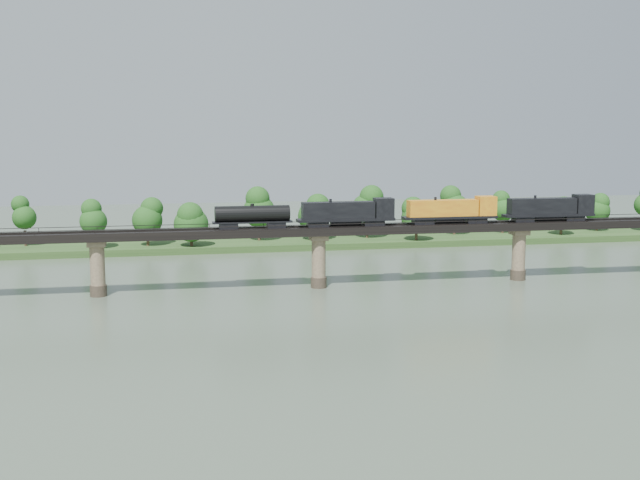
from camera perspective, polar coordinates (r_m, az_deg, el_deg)
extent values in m
plane|color=#3E4E3D|center=(122.06, 2.57, -6.17)|extent=(400.00, 400.00, 0.00)
cube|color=#27451B|center=(204.00, -3.01, -0.12)|extent=(300.00, 24.00, 1.60)
cylinder|color=#473A2D|center=(148.37, -15.48, -3.48)|extent=(3.00, 3.00, 2.00)
cylinder|color=#917E5F|center=(147.55, -15.55, -1.77)|extent=(2.60, 2.60, 9.00)
cube|color=#917E5F|center=(146.93, -15.61, -0.23)|extent=(3.20, 3.20, 1.00)
cylinder|color=#473A2D|center=(150.45, -0.10, -3.02)|extent=(3.00, 3.00, 2.00)
cylinder|color=#917E5F|center=(149.64, -0.10, -1.33)|extent=(2.60, 2.60, 9.00)
cube|color=#917E5F|center=(149.03, -0.10, 0.19)|extent=(3.20, 3.20, 1.00)
cylinder|color=#473A2D|center=(162.65, 13.89, -2.41)|extent=(3.00, 3.00, 2.00)
cylinder|color=#917E5F|center=(161.90, 13.95, -0.85)|extent=(2.60, 2.60, 9.00)
cube|color=#917E5F|center=(161.34, 14.00, 0.56)|extent=(3.20, 3.20, 1.00)
cube|color=black|center=(148.86, -0.10, 0.66)|extent=(220.00, 5.00, 1.50)
cube|color=black|center=(148.02, -0.04, 0.95)|extent=(220.00, 0.12, 0.16)
cube|color=black|center=(149.48, -0.15, 1.02)|extent=(220.00, 0.12, 0.16)
cube|color=black|center=(146.34, 0.08, 1.11)|extent=(220.00, 0.10, 0.10)
cube|color=black|center=(151.02, -0.27, 1.33)|extent=(220.00, 0.10, 0.10)
cube|color=black|center=(146.38, 0.08, 0.97)|extent=(0.08, 0.08, 0.70)
cube|color=black|center=(151.06, -0.27, 1.19)|extent=(0.08, 0.08, 0.70)
cylinder|color=#382619|center=(203.64, -20.22, 0.12)|extent=(0.70, 0.70, 3.71)
sphere|color=#154413|center=(203.04, -20.28, 1.51)|extent=(5.67, 5.67, 5.67)
sphere|color=#154413|center=(202.73, -20.33, 2.38)|extent=(4.25, 4.25, 4.25)
cylinder|color=#382619|center=(193.85, -15.76, -0.09)|extent=(0.70, 0.70, 3.51)
sphere|color=#154413|center=(193.26, -15.82, 1.28)|extent=(6.31, 6.31, 6.31)
sphere|color=#154413|center=(192.94, -15.85, 2.14)|extent=(4.73, 4.73, 4.73)
cylinder|color=#382619|center=(195.69, -12.15, 0.08)|extent=(0.70, 0.70, 3.34)
sphere|color=#154413|center=(195.13, -12.19, 1.38)|extent=(7.18, 7.18, 7.18)
sphere|color=#154413|center=(194.83, -12.21, 2.20)|extent=(5.39, 5.39, 5.39)
cylinder|color=#382619|center=(193.10, -9.12, -0.02)|extent=(0.70, 0.70, 2.83)
sphere|color=#154413|center=(192.61, -9.15, 1.09)|extent=(8.26, 8.26, 8.26)
sphere|color=#154413|center=(192.33, -9.17, 1.79)|extent=(6.19, 6.19, 6.19)
cylinder|color=#382619|center=(200.70, -4.35, 0.53)|extent=(0.70, 0.70, 3.96)
sphere|color=#154413|center=(200.06, -4.36, 2.03)|extent=(8.07, 8.07, 8.07)
sphere|color=#154413|center=(199.74, -4.37, 2.98)|extent=(6.05, 6.05, 6.05)
cylinder|color=#382619|center=(201.24, -0.46, 0.48)|extent=(0.70, 0.70, 3.27)
sphere|color=#154413|center=(200.70, -0.46, 1.71)|extent=(8.03, 8.03, 8.03)
sphere|color=#154413|center=(200.41, -0.46, 2.48)|extent=(6.02, 6.02, 6.02)
cylinder|color=#382619|center=(205.34, 3.36, 0.71)|extent=(0.70, 0.70, 3.92)
sphere|color=#154413|center=(204.72, 3.38, 2.16)|extent=(8.29, 8.29, 8.29)
sphere|color=#154413|center=(204.40, 3.38, 3.07)|extent=(6.21, 6.21, 6.21)
cylinder|color=#382619|center=(201.77, 6.86, 0.40)|extent=(0.70, 0.70, 3.02)
sphere|color=#154413|center=(201.27, 6.88, 1.54)|extent=(7.74, 7.74, 7.74)
sphere|color=#154413|center=(201.00, 6.89, 2.26)|extent=(5.80, 5.80, 5.80)
cylinder|color=#382619|center=(214.16, 9.53, 0.90)|extent=(0.70, 0.70, 3.80)
sphere|color=#154413|center=(213.59, 9.56, 2.25)|extent=(7.47, 7.47, 7.47)
sphere|color=#154413|center=(213.29, 9.58, 3.10)|extent=(5.60, 5.60, 5.60)
cylinder|color=#382619|center=(219.53, 12.85, 0.93)|extent=(0.70, 0.70, 3.38)
sphere|color=#154413|center=(219.02, 12.89, 2.10)|extent=(6.23, 6.23, 6.23)
sphere|color=#154413|center=(218.75, 12.91, 2.84)|extent=(4.67, 4.67, 4.67)
cylinder|color=#382619|center=(220.33, 16.77, 0.74)|extent=(0.70, 0.70, 2.77)
sphere|color=#154413|center=(219.91, 16.81, 1.69)|extent=(7.04, 7.04, 7.04)
sphere|color=#154413|center=(219.67, 16.83, 2.29)|extent=(5.28, 5.28, 5.28)
cylinder|color=#382619|center=(231.21, 19.09, 0.99)|extent=(0.70, 0.70, 2.94)
sphere|color=#154413|center=(230.78, 19.13, 1.96)|extent=(6.73, 6.73, 6.73)
sphere|color=#154413|center=(230.55, 19.16, 2.56)|extent=(5.05, 5.05, 5.05)
cube|color=black|center=(166.11, 17.57, 1.51)|extent=(3.89, 2.33, 1.07)
cube|color=black|center=(161.29, 14.23, 1.46)|extent=(3.89, 2.33, 1.07)
cube|color=black|center=(163.56, 15.93, 1.72)|extent=(18.46, 2.91, 0.49)
cube|color=black|center=(162.72, 15.50, 2.34)|extent=(13.60, 2.62, 3.11)
cube|color=black|center=(166.76, 18.19, 2.47)|extent=(3.50, 2.91, 3.69)
cylinder|color=black|center=(163.61, 15.92, 1.54)|extent=(5.83, 1.36, 1.36)
cube|color=black|center=(157.42, 11.02, 1.40)|extent=(3.89, 2.33, 1.07)
cube|color=black|center=(153.76, 7.32, 1.32)|extent=(3.89, 2.33, 1.07)
cube|color=black|center=(155.43, 9.20, 1.61)|extent=(18.46, 2.91, 0.49)
cube|color=gold|center=(154.74, 8.71, 2.26)|extent=(13.60, 2.62, 3.11)
cube|color=gold|center=(157.86, 11.70, 2.41)|extent=(3.50, 2.91, 3.69)
cylinder|color=black|center=(155.49, 9.19, 1.41)|extent=(5.83, 1.36, 1.36)
cube|color=black|center=(151.01, 3.82, 1.24)|extent=(3.89, 2.33, 1.07)
cube|color=black|center=(148.66, -0.17, 1.15)|extent=(3.89, 2.33, 1.07)
cube|color=black|center=(149.66, 1.84, 1.46)|extent=(18.46, 2.91, 0.49)
cube|color=black|center=(149.15, 1.30, 2.13)|extent=(13.60, 2.62, 3.11)
cube|color=black|center=(151.20, 4.54, 2.30)|extent=(3.50, 2.91, 3.69)
cylinder|color=black|center=(149.73, 1.84, 1.26)|extent=(5.83, 1.36, 1.36)
cube|color=black|center=(147.42, -3.14, 1.08)|extent=(3.40, 2.14, 1.07)
cube|color=black|center=(146.50, -6.53, 1.00)|extent=(3.40, 2.14, 1.07)
cube|color=black|center=(146.82, -4.83, 1.28)|extent=(14.57, 2.33, 0.29)
cylinder|color=black|center=(146.64, -4.84, 1.89)|extent=(13.60, 2.91, 2.91)
cylinder|color=black|center=(146.48, -4.84, 2.49)|extent=(0.68, 0.68, 0.49)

